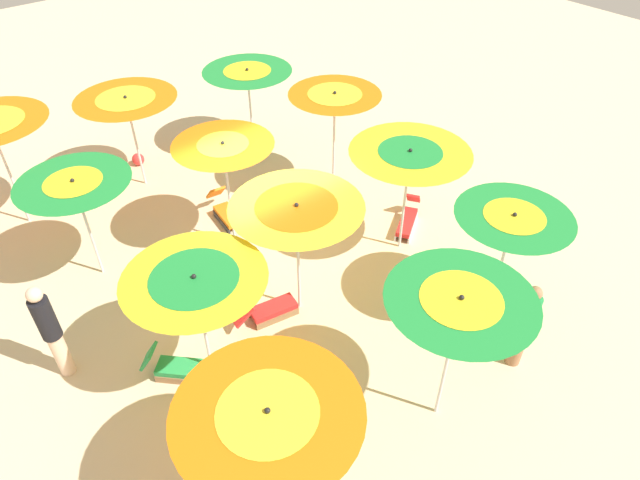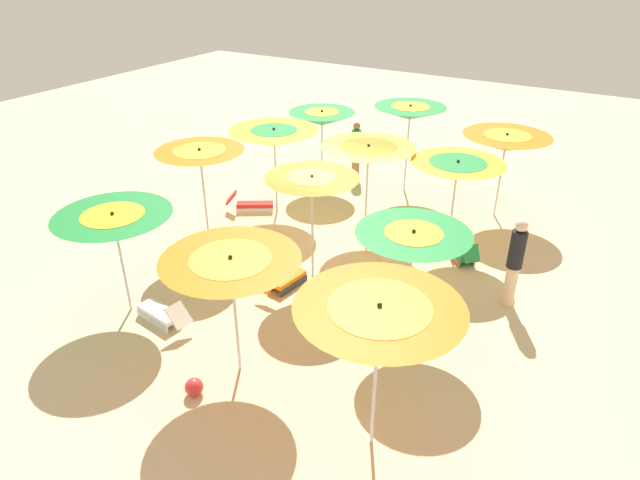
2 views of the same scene
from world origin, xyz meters
TOP-DOWN VIEW (x-y plane):
  - ground at (0.00, 0.00)m, footprint 39.30×39.30m
  - beach_umbrella_0 at (-2.69, -4.11)m, footprint 2.18×2.18m
  - beach_umbrella_1 at (0.05, -4.48)m, footprint 1.98×1.98m
  - beach_umbrella_2 at (2.38, -3.68)m, footprint 1.90×1.90m
  - beach_umbrella_3 at (-2.24, -1.71)m, footprint 2.07×2.07m
  - beach_umbrella_4 at (-0.20, -1.40)m, footprint 2.20×2.20m
  - beach_umbrella_5 at (2.43, -1.38)m, footprint 2.26×2.26m
  - beach_umbrella_6 at (-2.63, 1.78)m, footprint 1.99×1.99m
  - beach_umbrella_7 at (-0.10, 0.94)m, footprint 1.91×1.91m
  - beach_umbrella_8 at (2.71, 1.06)m, footprint 1.97×1.97m
  - beach_umbrella_9 at (-3.21, 4.39)m, footprint 2.22×2.22m
  - beach_umbrella_10 at (-0.58, 4.11)m, footprint 2.20×2.20m
  - beach_umbrella_11 at (2.36, 3.85)m, footprint 2.15×2.15m
  - lounger_0 at (0.16, 1.67)m, footprint 0.53×1.26m
  - lounger_1 at (1.49, 3.83)m, footprint 1.32×0.56m
  - lounger_2 at (-2.68, -1.35)m, footprint 0.99×1.00m
  - lounger_3 at (-0.81, -1.27)m, footprint 1.24×0.58m
  - lounger_4 at (3.02, -1.03)m, footprint 1.22×0.92m
  - beachgoer_0 at (1.75, -4.65)m, footprint 0.30×0.30m
  - beachgoer_1 at (-4.03, -0.14)m, footprint 0.30×0.30m
  - beach_ball at (-0.33, 4.97)m, footprint 0.30×0.30m

SIDE VIEW (x-z plane):
  - ground at x=0.00m, z-range -0.04..0.00m
  - beach_ball at x=-0.33m, z-range 0.00..0.30m
  - lounger_4 at x=3.02m, z-range -0.09..0.47m
  - lounger_3 at x=-0.81m, z-range -0.07..0.48m
  - lounger_1 at x=1.49m, z-range -0.09..0.49m
  - lounger_2 at x=-2.68m, z-range -0.09..0.50m
  - lounger_0 at x=0.16m, z-range -0.11..0.54m
  - beachgoer_0 at x=1.75m, z-range 0.04..1.75m
  - beachgoer_1 at x=-4.03m, z-range 0.06..1.95m
  - beach_umbrella_6 at x=-2.63m, z-range 0.84..3.02m
  - beach_umbrella_11 at x=2.36m, z-range 0.87..3.02m
  - beach_umbrella_2 at x=2.38m, z-range 0.86..3.10m
  - beach_umbrella_10 at x=-0.58m, z-range 0.87..3.11m
  - beach_umbrella_0 at x=-2.69m, z-range 0.88..3.15m
  - beach_umbrella_3 at x=-2.24m, z-range 0.90..3.14m
  - beach_umbrella_5 at x=2.43m, z-range 0.90..3.22m
  - beach_umbrella_4 at x=-0.20m, z-range 0.90..3.24m
  - beach_umbrella_7 at x=-0.10m, z-range 0.91..3.29m
  - beach_umbrella_8 at x=2.71m, z-range 1.01..3.48m
  - beach_umbrella_9 at x=-3.21m, z-range 1.02..3.49m
  - beach_umbrella_1 at x=0.05m, z-range 1.02..3.55m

